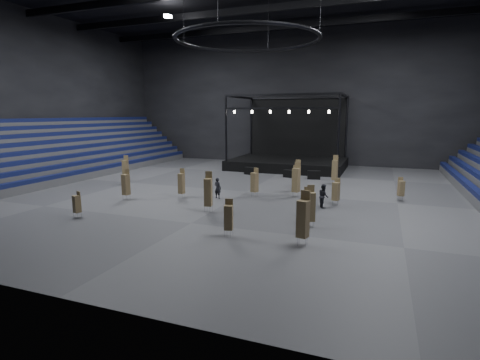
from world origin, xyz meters
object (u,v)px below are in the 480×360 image
(flight_case_left, at_px, (250,171))
(flight_case_right, at_px, (314,175))
(chair_stack_13, at_px, (336,191))
(chair_stack_14, at_px, (126,169))
(stage, at_px, (289,156))
(chair_stack_5, at_px, (181,183))
(chair_stack_6, at_px, (303,218))
(man_center, at_px, (218,188))
(chair_stack_8, at_px, (306,202))
(chair_stack_12, at_px, (255,182))
(chair_stack_10, at_px, (335,170))
(chair_stack_2, at_px, (296,179))
(chair_stack_0, at_px, (311,206))
(chair_stack_9, at_px, (297,175))
(crew_member, at_px, (323,196))
(chair_stack_4, at_px, (77,204))
(flight_case_mid, at_px, (289,174))
(chair_stack_1, at_px, (208,192))
(chair_stack_11, at_px, (401,188))
(chair_stack_3, at_px, (229,217))

(flight_case_left, bearing_deg, flight_case_right, -3.92)
(chair_stack_13, height_order, chair_stack_14, chair_stack_14)
(stage, bearing_deg, chair_stack_5, -101.67)
(chair_stack_13, bearing_deg, chair_stack_6, -71.90)
(chair_stack_13, relative_size, man_center, 1.22)
(chair_stack_8, relative_size, chair_stack_12, 0.85)
(flight_case_left, height_order, chair_stack_10, chair_stack_10)
(chair_stack_2, relative_size, man_center, 1.71)
(chair_stack_8, bearing_deg, stage, 115.44)
(stage, height_order, chair_stack_0, stage)
(chair_stack_10, height_order, chair_stack_13, chair_stack_10)
(chair_stack_8, bearing_deg, man_center, 167.71)
(chair_stack_9, height_order, chair_stack_12, chair_stack_9)
(chair_stack_5, bearing_deg, chair_stack_0, -17.94)
(chair_stack_5, bearing_deg, crew_member, 6.93)
(chair_stack_4, relative_size, chair_stack_6, 0.60)
(flight_case_mid, bearing_deg, chair_stack_1, -96.92)
(chair_stack_2, bearing_deg, man_center, -140.97)
(flight_case_mid, bearing_deg, chair_stack_12, -92.64)
(stage, xyz_separation_m, flight_case_mid, (1.77, -7.42, -1.04))
(man_center, bearing_deg, chair_stack_4, 67.02)
(stage, distance_m, chair_stack_9, 14.84)
(man_center, bearing_deg, flight_case_mid, -90.59)
(chair_stack_13, relative_size, crew_member, 1.19)
(flight_case_mid, height_order, chair_stack_1, chair_stack_1)
(chair_stack_11, relative_size, chair_stack_12, 0.77)
(chair_stack_0, height_order, man_center, chair_stack_0)
(flight_case_mid, relative_size, chair_stack_12, 0.51)
(chair_stack_8, height_order, crew_member, chair_stack_8)
(chair_stack_8, relative_size, crew_member, 1.17)
(stage, xyz_separation_m, chair_stack_6, (7.46, -28.22, 0.05))
(chair_stack_13, bearing_deg, chair_stack_14, -163.90)
(chair_stack_10, height_order, chair_stack_11, chair_stack_10)
(chair_stack_4, height_order, man_center, chair_stack_4)
(flight_case_right, xyz_separation_m, chair_stack_1, (-4.67, -16.22, 1.01))
(chair_stack_4, xyz_separation_m, crew_member, (15.06, 8.60, -0.07))
(flight_case_right, height_order, man_center, man_center)
(chair_stack_2, xyz_separation_m, chair_stack_11, (8.15, 1.89, -0.50))
(chair_stack_10, xyz_separation_m, chair_stack_12, (-5.59, -8.20, -0.19))
(chair_stack_3, bearing_deg, chair_stack_11, 41.42)
(flight_case_left, xyz_separation_m, chair_stack_11, (15.68, -7.95, 0.59))
(chair_stack_1, distance_m, man_center, 4.34)
(chair_stack_9, bearing_deg, chair_stack_2, -63.38)
(chair_stack_0, bearing_deg, chair_stack_11, 37.28)
(stage, distance_m, flight_case_right, 8.80)
(flight_case_left, relative_size, chair_stack_10, 0.43)
(chair_stack_10, xyz_separation_m, chair_stack_13, (1.16, -8.86, -0.35))
(chair_stack_2, distance_m, chair_stack_14, 17.38)
(chair_stack_13, height_order, man_center, chair_stack_13)
(stage, height_order, chair_stack_12, stage)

